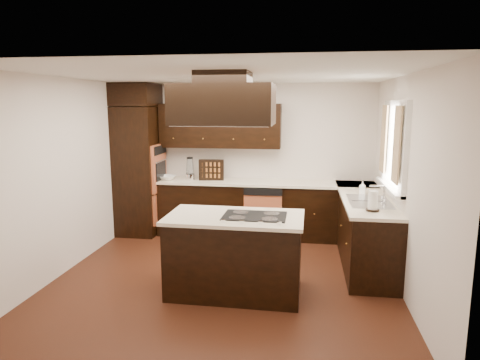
# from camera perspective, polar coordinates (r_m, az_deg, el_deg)

# --- Properties ---
(floor) EXTENTS (4.20, 4.20, 0.02)m
(floor) POSITION_cam_1_polar(r_m,az_deg,el_deg) (5.56, -1.98, -12.92)
(floor) COLOR #522715
(floor) RESTS_ON ground
(ceiling) EXTENTS (4.20, 4.20, 0.02)m
(ceiling) POSITION_cam_1_polar(r_m,az_deg,el_deg) (5.13, -2.16, 13.95)
(ceiling) COLOR silver
(ceiling) RESTS_ON ground
(wall_back) EXTENTS (4.20, 0.02, 2.50)m
(wall_back) POSITION_cam_1_polar(r_m,az_deg,el_deg) (7.26, 0.98, 2.88)
(wall_back) COLOR silver
(wall_back) RESTS_ON ground
(wall_front) EXTENTS (4.20, 0.02, 2.50)m
(wall_front) POSITION_cam_1_polar(r_m,az_deg,el_deg) (3.20, -9.03, -6.66)
(wall_front) COLOR silver
(wall_front) RESTS_ON ground
(wall_left) EXTENTS (0.02, 4.20, 2.50)m
(wall_left) POSITION_cam_1_polar(r_m,az_deg,el_deg) (5.96, -22.45, 0.49)
(wall_left) COLOR silver
(wall_left) RESTS_ON ground
(wall_right) EXTENTS (0.02, 4.20, 2.50)m
(wall_right) POSITION_cam_1_polar(r_m,az_deg,el_deg) (5.25, 21.22, -0.64)
(wall_right) COLOR silver
(wall_right) RESTS_ON ground
(oven_column) EXTENTS (0.65, 0.75, 2.12)m
(oven_column) POSITION_cam_1_polar(r_m,az_deg,el_deg) (7.35, -13.31, 1.19)
(oven_column) COLOR black
(oven_column) RESTS_ON floor
(wall_oven_face) EXTENTS (0.05, 0.62, 0.78)m
(wall_oven_face) POSITION_cam_1_polar(r_m,az_deg,el_deg) (7.22, -10.74, 1.61)
(wall_oven_face) COLOR #D5693F
(wall_oven_face) RESTS_ON oven_column
(base_cabinets_back) EXTENTS (2.93, 0.60, 0.88)m
(base_cabinets_back) POSITION_cam_1_polar(r_m,az_deg,el_deg) (7.11, 0.91, -3.94)
(base_cabinets_back) COLOR black
(base_cabinets_back) RESTS_ON floor
(base_cabinets_right) EXTENTS (0.60, 2.40, 0.88)m
(base_cabinets_right) POSITION_cam_1_polar(r_m,az_deg,el_deg) (6.24, 16.16, -6.36)
(base_cabinets_right) COLOR black
(base_cabinets_right) RESTS_ON floor
(countertop_back) EXTENTS (2.93, 0.63, 0.04)m
(countertop_back) POSITION_cam_1_polar(r_m,az_deg,el_deg) (6.99, 0.91, -0.31)
(countertop_back) COLOR #F6E8CB
(countertop_back) RESTS_ON base_cabinets_back
(countertop_right) EXTENTS (0.63, 2.40, 0.04)m
(countertop_right) POSITION_cam_1_polar(r_m,az_deg,el_deg) (6.12, 16.23, -2.22)
(countertop_right) COLOR #F6E8CB
(countertop_right) RESTS_ON base_cabinets_right
(upper_cabinets) EXTENTS (2.00, 0.34, 0.72)m
(upper_cabinets) POSITION_cam_1_polar(r_m,az_deg,el_deg) (7.10, -2.66, 7.24)
(upper_cabinets) COLOR black
(upper_cabinets) RESTS_ON wall_back
(dishwasher_front) EXTENTS (0.60, 0.05, 0.72)m
(dishwasher_front) POSITION_cam_1_polar(r_m,az_deg,el_deg) (6.80, 3.04, -4.98)
(dishwasher_front) COLOR #D5693F
(dishwasher_front) RESTS_ON floor
(window_frame) EXTENTS (0.06, 1.32, 1.12)m
(window_frame) POSITION_cam_1_polar(r_m,az_deg,el_deg) (5.72, 19.90, 4.33)
(window_frame) COLOR white
(window_frame) RESTS_ON wall_right
(window_pane) EXTENTS (0.00, 1.20, 1.00)m
(window_pane) POSITION_cam_1_polar(r_m,az_deg,el_deg) (5.72, 20.18, 4.32)
(window_pane) COLOR white
(window_pane) RESTS_ON wall_right
(curtain_left) EXTENTS (0.02, 0.34, 0.90)m
(curtain_left) POSITION_cam_1_polar(r_m,az_deg,el_deg) (5.29, 20.17, 4.44)
(curtain_left) COLOR beige
(curtain_left) RESTS_ON wall_right
(curtain_right) EXTENTS (0.02, 0.34, 0.90)m
(curtain_right) POSITION_cam_1_polar(r_m,az_deg,el_deg) (6.11, 18.62, 5.22)
(curtain_right) COLOR beige
(curtain_right) RESTS_ON wall_right
(sink_rim) EXTENTS (0.52, 0.84, 0.01)m
(sink_rim) POSITION_cam_1_polar(r_m,az_deg,el_deg) (5.78, 16.84, -2.73)
(sink_rim) COLOR silver
(sink_rim) RESTS_ON countertop_right
(island) EXTENTS (1.50, 0.83, 0.88)m
(island) POSITION_cam_1_polar(r_m,az_deg,el_deg) (5.00, -0.68, -10.09)
(island) COLOR black
(island) RESTS_ON floor
(island_top) EXTENTS (1.56, 0.89, 0.04)m
(island_top) POSITION_cam_1_polar(r_m,az_deg,el_deg) (4.86, -0.69, -4.99)
(island_top) COLOR #F6E8CB
(island_top) RESTS_ON island
(cooktop) EXTENTS (0.71, 0.48, 0.01)m
(cooktop) POSITION_cam_1_polar(r_m,az_deg,el_deg) (4.82, 1.97, -4.80)
(cooktop) COLOR black
(cooktop) RESTS_ON island_top
(range_hood) EXTENTS (1.05, 0.72, 0.42)m
(range_hood) POSITION_cam_1_polar(r_m,az_deg,el_deg) (4.56, -2.17, 10.02)
(range_hood) COLOR black
(range_hood) RESTS_ON ceiling
(hood_duct) EXTENTS (0.55, 0.50, 0.13)m
(hood_duct) POSITION_cam_1_polar(r_m,az_deg,el_deg) (4.57, -2.19, 13.47)
(hood_duct) COLOR black
(hood_duct) RESTS_ON ceiling
(blender_base) EXTENTS (0.15, 0.15, 0.10)m
(blender_base) POSITION_cam_1_polar(r_m,az_deg,el_deg) (7.12, -6.67, 0.39)
(blender_base) COLOR silver
(blender_base) RESTS_ON countertop_back
(blender_pitcher) EXTENTS (0.13, 0.13, 0.26)m
(blender_pitcher) POSITION_cam_1_polar(r_m,az_deg,el_deg) (7.10, -6.70, 1.82)
(blender_pitcher) COLOR silver
(blender_pitcher) RESTS_ON blender_base
(spice_rack) EXTENTS (0.42, 0.16, 0.34)m
(spice_rack) POSITION_cam_1_polar(r_m,az_deg,el_deg) (7.07, -3.83, 1.36)
(spice_rack) COLOR black
(spice_rack) RESTS_ON countertop_back
(mixing_bowl) EXTENTS (0.35, 0.35, 0.07)m
(mixing_bowl) POSITION_cam_1_polar(r_m,az_deg,el_deg) (7.23, -9.70, 0.32)
(mixing_bowl) COLOR white
(mixing_bowl) RESTS_ON countertop_back
(soap_bottle) EXTENTS (0.09, 0.10, 0.18)m
(soap_bottle) POSITION_cam_1_polar(r_m,az_deg,el_deg) (6.25, 16.00, -0.95)
(soap_bottle) COLOR white
(soap_bottle) RESTS_ON countertop_right
(paper_towel) EXTENTS (0.15, 0.15, 0.24)m
(paper_towel) POSITION_cam_1_polar(r_m,az_deg,el_deg) (5.27, 17.30, -2.69)
(paper_towel) COLOR white
(paper_towel) RESTS_ON countertop_right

